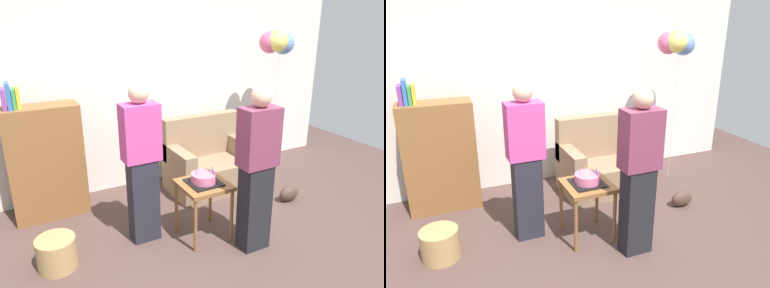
% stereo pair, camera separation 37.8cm
% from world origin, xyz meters
% --- Properties ---
extents(ground_plane, '(8.00, 8.00, 0.00)m').
position_xyz_m(ground_plane, '(0.00, 0.00, 0.00)').
color(ground_plane, '#4C3833').
extents(wall_back, '(6.00, 0.10, 2.70)m').
position_xyz_m(wall_back, '(0.00, 2.05, 1.35)').
color(wall_back, silver).
rests_on(wall_back, ground_plane).
extents(couch, '(1.10, 0.70, 0.96)m').
position_xyz_m(couch, '(0.60, 1.41, 0.34)').
color(couch, '#8C7054').
rests_on(couch, ground_plane).
extents(bookshelf, '(0.80, 0.36, 1.57)m').
position_xyz_m(bookshelf, '(-1.38, 1.66, 0.66)').
color(bookshelf, brown).
rests_on(bookshelf, ground_plane).
extents(side_table, '(0.48, 0.48, 0.61)m').
position_xyz_m(side_table, '(-0.04, 0.44, 0.51)').
color(side_table, brown).
rests_on(side_table, ground_plane).
extents(birthday_cake, '(0.32, 0.32, 0.17)m').
position_xyz_m(birthday_cake, '(-0.04, 0.44, 0.66)').
color(birthday_cake, black).
rests_on(birthday_cake, side_table).
extents(person_blowing_candles, '(0.36, 0.22, 1.63)m').
position_xyz_m(person_blowing_candles, '(-0.60, 0.69, 0.83)').
color(person_blowing_candles, '#23232D').
rests_on(person_blowing_candles, ground_plane).
extents(person_holding_cake, '(0.36, 0.22, 1.63)m').
position_xyz_m(person_holding_cake, '(0.30, 0.04, 0.83)').
color(person_holding_cake, black).
rests_on(person_holding_cake, ground_plane).
extents(wicker_basket, '(0.36, 0.36, 0.30)m').
position_xyz_m(wicker_basket, '(-1.48, 0.63, 0.15)').
color(wicker_basket, '#A88451').
rests_on(wicker_basket, ground_plane).
extents(handbag, '(0.28, 0.14, 0.20)m').
position_xyz_m(handbag, '(1.29, 0.59, 0.10)').
color(handbag, '#473328').
rests_on(handbag, ground_plane).
extents(balloon_bunch, '(0.55, 0.40, 2.03)m').
position_xyz_m(balloon_bunch, '(1.62, 1.39, 1.87)').
color(balloon_bunch, silver).
rests_on(balloon_bunch, ground_plane).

